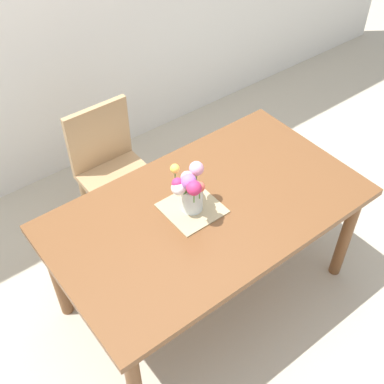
% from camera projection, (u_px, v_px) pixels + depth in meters
% --- Properties ---
extents(ground_plane, '(12.00, 12.00, 0.00)m').
position_uv_depth(ground_plane, '(205.00, 290.00, 3.03)').
color(ground_plane, '#B7AD99').
extents(dining_table, '(1.64, 0.94, 0.74)m').
position_uv_depth(dining_table, '(208.00, 218.00, 2.57)').
color(dining_table, brown).
rests_on(dining_table, ground_plane).
extents(chair_far, '(0.42, 0.42, 0.90)m').
position_uv_depth(chair_far, '(111.00, 166.00, 3.07)').
color(chair_far, tan).
rests_on(chair_far, ground_plane).
extents(placemat, '(0.28, 0.28, 0.01)m').
position_uv_depth(placemat, '(192.00, 208.00, 2.50)').
color(placemat, tan).
rests_on(placemat, dining_table).
extents(flower_vase, '(0.21, 0.22, 0.26)m').
position_uv_depth(flower_vase, '(190.00, 188.00, 2.38)').
color(flower_vase, silver).
rests_on(flower_vase, placemat).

